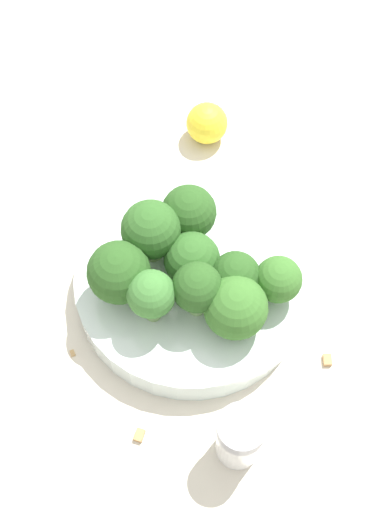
% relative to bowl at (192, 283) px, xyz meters
% --- Properties ---
extents(ground_plane, '(3.00, 3.00, 0.00)m').
position_rel_bowl_xyz_m(ground_plane, '(0.00, 0.00, -0.02)').
color(ground_plane, beige).
extents(bowl, '(0.20, 0.20, 0.03)m').
position_rel_bowl_xyz_m(bowl, '(0.00, 0.00, 0.00)').
color(bowl, silver).
rests_on(bowl, ground_plane).
extents(broccoli_floret_0, '(0.05, 0.05, 0.05)m').
position_rel_bowl_xyz_m(broccoli_floret_0, '(0.00, 0.00, 0.04)').
color(broccoli_floret_0, '#8EB770').
rests_on(broccoli_floret_0, bowl).
extents(broccoli_floret_1, '(0.04, 0.04, 0.05)m').
position_rel_bowl_xyz_m(broccoli_floret_1, '(-0.03, -0.02, 0.04)').
color(broccoli_floret_1, '#84AD66').
rests_on(broccoli_floret_1, bowl).
extents(broccoli_floret_2, '(0.05, 0.05, 0.06)m').
position_rel_bowl_xyz_m(broccoli_floret_2, '(0.02, 0.06, 0.05)').
color(broccoli_floret_2, '#84AD66').
rests_on(broccoli_floret_2, bowl).
extents(broccoli_floret_3, '(0.05, 0.05, 0.05)m').
position_rel_bowl_xyz_m(broccoli_floret_3, '(-0.06, 0.00, 0.04)').
color(broccoli_floret_3, '#7A9E5B').
rests_on(broccoli_floret_3, bowl).
extents(broccoli_floret_4, '(0.05, 0.05, 0.07)m').
position_rel_bowl_xyz_m(broccoli_floret_4, '(0.04, 0.01, 0.05)').
color(broccoli_floret_4, '#7A9E5B').
rests_on(broccoli_floret_4, bowl).
extents(broccoli_floret_5, '(0.05, 0.05, 0.06)m').
position_rel_bowl_xyz_m(broccoli_floret_5, '(0.04, -0.02, 0.05)').
color(broccoli_floret_5, '#7A9E5B').
rests_on(broccoli_floret_5, bowl).
extents(broccoli_floret_6, '(0.04, 0.04, 0.06)m').
position_rel_bowl_xyz_m(broccoli_floret_6, '(-0.01, 0.05, 0.05)').
color(broccoli_floret_6, '#7A9E5B').
rests_on(broccoli_floret_6, bowl).
extents(broccoli_floret_7, '(0.04, 0.04, 0.06)m').
position_rel_bowl_xyz_m(broccoli_floret_7, '(-0.03, 0.02, 0.05)').
color(broccoli_floret_7, '#8EB770').
rests_on(broccoli_floret_7, bowl).
extents(broccoli_floret_8, '(0.04, 0.04, 0.05)m').
position_rel_bowl_xyz_m(broccoli_floret_8, '(-0.06, -0.04, 0.04)').
color(broccoli_floret_8, '#84AD66').
rests_on(broccoli_floret_8, bowl).
extents(pepper_shaker, '(0.04, 0.04, 0.06)m').
position_rel_bowl_xyz_m(pepper_shaker, '(-0.13, 0.06, 0.02)').
color(pepper_shaker, silver).
rests_on(pepper_shaker, ground_plane).
extents(lemon_wedge, '(0.04, 0.04, 0.04)m').
position_rel_bowl_xyz_m(lemon_wedge, '(0.13, -0.12, 0.01)').
color(lemon_wedge, yellow).
rests_on(lemon_wedge, ground_plane).
extents(almond_crumb_0, '(0.01, 0.01, 0.01)m').
position_rel_bowl_xyz_m(almond_crumb_0, '(-0.12, -0.05, -0.01)').
color(almond_crumb_0, '#AD7F4C').
rests_on(almond_crumb_0, ground_plane).
extents(almond_crumb_1, '(0.01, 0.01, 0.01)m').
position_rel_bowl_xyz_m(almond_crumb_1, '(-0.08, 0.11, -0.01)').
color(almond_crumb_1, '#AD7F4C').
rests_on(almond_crumb_1, ground_plane).
extents(almond_crumb_2, '(0.01, 0.00, 0.01)m').
position_rel_bowl_xyz_m(almond_crumb_2, '(0.02, 0.12, -0.01)').
color(almond_crumb_2, tan).
rests_on(almond_crumb_2, ground_plane).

